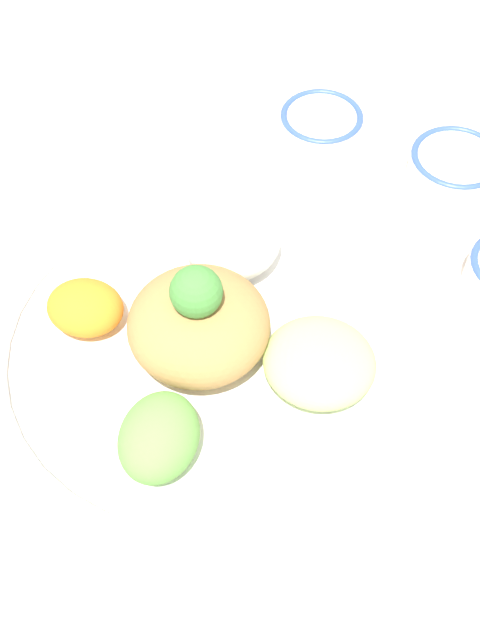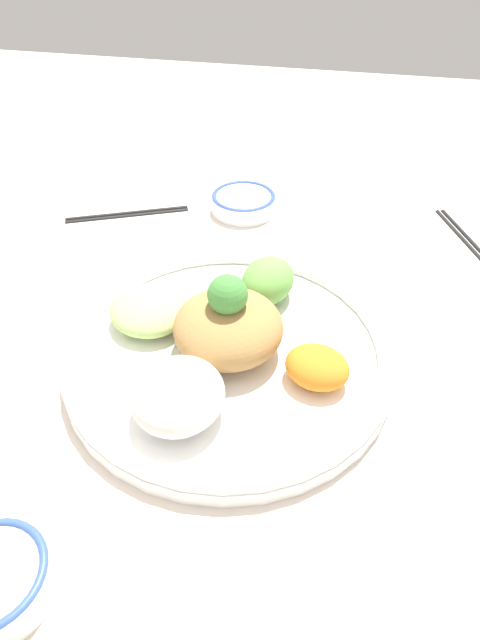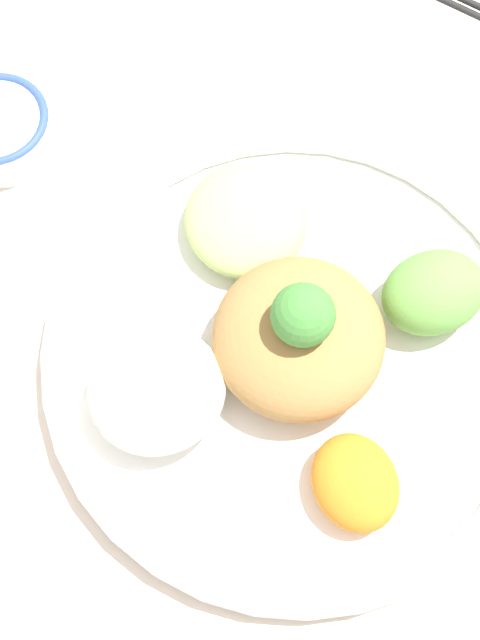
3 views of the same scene
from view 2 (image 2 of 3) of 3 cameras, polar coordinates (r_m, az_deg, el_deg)
name	(u,v)px [view 2 (image 2 of 3)]	position (r m, az deg, el deg)	size (l,w,h in m)	color
ground_plane	(208,369)	(0.64, -3.45, -5.22)	(2.40, 2.40, 0.00)	silver
salad_platter	(225,346)	(0.63, -1.57, -2.75)	(0.39, 0.39, 0.13)	white
sauce_bowl_dark	(244,202)	(0.93, 0.38, 12.49)	(0.11, 0.11, 0.03)	white
chopsticks_pair_near	(127,213)	(0.94, -11.92, 11.09)	(0.10, 0.19, 0.01)	black
chopsticks_pair_far	(475,247)	(0.91, 23.75, 7.18)	(0.22, 0.10, 0.01)	black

